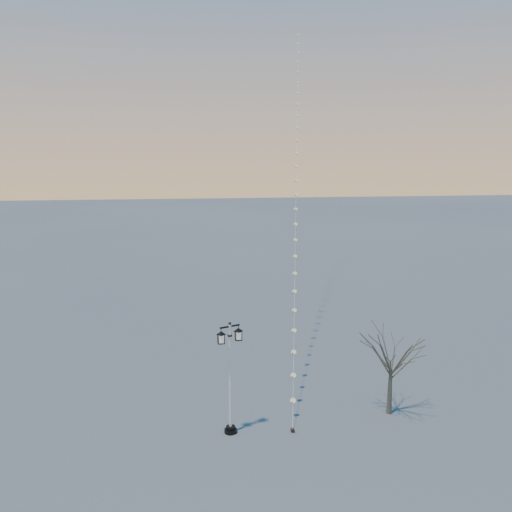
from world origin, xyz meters
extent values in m
plane|color=#5B5D5C|center=(0.00, 0.00, 0.00)|extent=(300.00, 300.00, 0.00)
cylinder|color=black|center=(-0.63, 1.84, 0.08)|extent=(0.57, 0.57, 0.16)
cylinder|color=black|center=(-0.63, 1.84, 0.23)|extent=(0.41, 0.41, 0.14)
cylinder|color=white|center=(-0.63, 1.84, 2.69)|extent=(0.13, 0.13, 4.77)
cylinder|color=black|center=(-0.63, 1.84, 4.51)|extent=(0.20, 0.20, 0.06)
cube|color=black|center=(-0.63, 1.84, 4.92)|extent=(0.91, 0.42, 0.06)
sphere|color=black|center=(-0.63, 1.84, 5.04)|extent=(0.14, 0.14, 0.14)
pyramid|color=black|center=(-1.02, 1.68, 4.77)|extent=(0.45, 0.45, 0.14)
cube|color=beige|center=(-1.02, 1.68, 4.45)|extent=(0.26, 0.26, 0.34)
cube|color=black|center=(-1.02, 1.68, 4.26)|extent=(0.30, 0.30, 0.04)
pyramid|color=black|center=(-0.23, 2.00, 4.77)|extent=(0.45, 0.45, 0.14)
cube|color=beige|center=(-0.23, 2.00, 4.45)|extent=(0.26, 0.26, 0.34)
cube|color=black|center=(-0.23, 2.00, 4.26)|extent=(0.30, 0.30, 0.04)
cone|color=#4A4333|center=(7.08, 2.49, 1.13)|extent=(0.27, 0.27, 2.26)
cylinder|color=black|center=(2.11, 1.44, 0.09)|extent=(0.18, 0.18, 0.18)
cylinder|color=black|center=(2.11, 1.44, 0.11)|extent=(0.03, 0.03, 0.22)
cone|color=orange|center=(6.55, 19.99, 12.43)|extent=(0.07, 0.07, 0.25)
cylinder|color=white|center=(2.11, 1.44, 0.53)|extent=(0.01, 0.01, 0.71)
camera|label=1|loc=(-3.09, -20.42, 11.99)|focal=38.02mm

